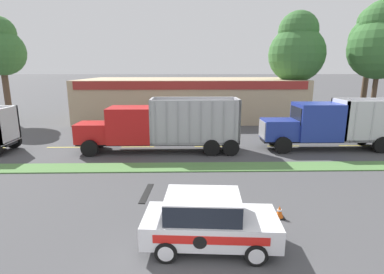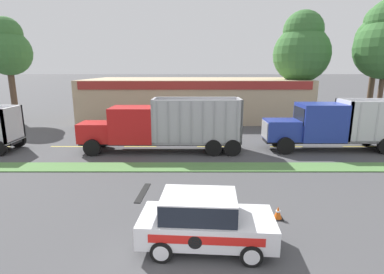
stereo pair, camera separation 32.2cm
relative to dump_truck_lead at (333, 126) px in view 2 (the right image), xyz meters
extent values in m
cube|color=#517F42|center=(-10.17, -3.99, -1.66)|extent=(120.00, 1.61, 0.06)
cube|color=yellow|center=(-19.11, 0.82, -1.69)|extent=(2.40, 0.14, 0.01)
cube|color=yellow|center=(-13.71, 0.82, -1.69)|extent=(2.40, 0.14, 0.01)
cube|color=yellow|center=(-8.31, 0.82, -1.69)|extent=(2.40, 0.14, 0.01)
cube|color=yellow|center=(-2.91, 0.82, -1.69)|extent=(2.40, 0.14, 0.01)
cube|color=yellow|center=(2.49, 0.82, -1.69)|extent=(2.40, 0.14, 0.01)
cube|color=black|center=(0.81, 0.00, -1.03)|extent=(11.13, 1.31, 0.18)
cube|color=#23389E|center=(-3.60, 0.00, -0.25)|extent=(2.30, 1.95, 1.39)
cube|color=#B7B7BC|center=(-4.78, 0.00, -0.25)|extent=(0.06, 1.67, 1.18)
cube|color=#23389E|center=(-0.96, 0.00, 0.32)|extent=(2.97, 2.38, 2.52)
cube|color=black|center=(-2.47, 0.00, 0.76)|extent=(0.04, 2.02, 1.14)
cylinder|color=silver|center=(0.62, -0.77, 1.08)|extent=(0.14, 0.14, 1.52)
cube|color=silver|center=(3.45, 0.00, -0.88)|extent=(5.85, 2.38, 0.12)
cube|color=silver|center=(0.60, 0.00, 0.48)|extent=(0.16, 2.38, 2.72)
cube|color=silver|center=(3.45, 1.11, 0.48)|extent=(5.85, 0.16, 2.72)
cube|color=#BCBCC1|center=(1.11, -1.21, 0.48)|extent=(0.10, 0.04, 2.58)
cube|color=#BCBCC1|center=(2.28, -1.21, 0.48)|extent=(0.10, 0.04, 2.58)
cylinder|color=black|center=(-3.60, -1.17, -1.12)|extent=(1.14, 0.30, 1.14)
cylinder|color=black|center=(-3.60, 1.17, -1.12)|extent=(1.14, 0.30, 1.14)
cylinder|color=black|center=(4.46, 1.17, -1.12)|extent=(1.14, 0.30, 1.14)
cylinder|color=black|center=(3.14, 1.17, -1.12)|extent=(1.14, 0.30, 1.14)
cube|color=silver|center=(-22.08, -0.46, 0.25)|extent=(0.16, 2.38, 2.31)
cylinder|color=black|center=(-22.60, 0.70, -1.15)|extent=(1.09, 0.30, 1.09)
cylinder|color=black|center=(-23.87, 0.70, -1.15)|extent=(1.09, 0.30, 1.09)
cube|color=black|center=(-12.08, -0.41, -1.06)|extent=(10.94, 1.31, 0.18)
cube|color=red|center=(-16.45, -0.41, -0.32)|extent=(2.18, 1.95, 1.30)
cube|color=#B7B7BC|center=(-17.58, -0.41, -0.32)|extent=(0.06, 1.67, 1.11)
cube|color=red|center=(-13.94, -0.41, 0.22)|extent=(2.84, 2.38, 2.36)
cube|color=black|center=(-15.38, -0.41, 0.63)|extent=(0.04, 2.02, 1.06)
cylinder|color=silver|center=(-12.42, -1.19, 1.02)|extent=(0.14, 0.14, 1.60)
cube|color=#ADADB2|center=(-9.56, -0.41, -0.91)|extent=(5.91, 2.38, 0.12)
cube|color=#ADADB2|center=(-12.44, -0.41, 0.54)|extent=(0.16, 2.38, 2.88)
cube|color=#ADADB2|center=(-6.69, -0.41, 0.54)|extent=(0.16, 2.38, 2.88)
cube|color=#ADADB2|center=(-9.56, -1.52, 0.54)|extent=(5.91, 0.16, 2.88)
cube|color=#ADADB2|center=(-9.56, 0.70, 0.54)|extent=(5.91, 0.16, 2.88)
cube|color=#99999E|center=(-12.15, -1.62, 0.54)|extent=(0.10, 0.04, 2.74)
cube|color=#99999E|center=(-11.41, -1.62, 0.54)|extent=(0.10, 0.04, 2.74)
cube|color=#99999E|center=(-10.67, -1.62, 0.54)|extent=(0.10, 0.04, 2.74)
cube|color=#99999E|center=(-9.93, -1.62, 0.54)|extent=(0.10, 0.04, 2.74)
cube|color=#99999E|center=(-9.19, -1.62, 0.54)|extent=(0.10, 0.04, 2.74)
cube|color=#99999E|center=(-8.46, -1.62, 0.54)|extent=(0.10, 0.04, 2.74)
cube|color=#99999E|center=(-7.72, -1.62, 0.54)|extent=(0.10, 0.04, 2.74)
cube|color=#99999E|center=(-6.98, -1.62, 0.54)|extent=(0.10, 0.04, 2.74)
cylinder|color=black|center=(-16.45, -1.58, -1.15)|extent=(1.09, 0.30, 1.09)
cylinder|color=black|center=(-16.45, 0.76, -1.15)|extent=(1.09, 0.30, 1.09)
cylinder|color=black|center=(-7.21, -1.58, -1.15)|extent=(1.09, 0.30, 1.09)
cylinder|color=black|center=(-7.21, 0.76, -1.15)|extent=(1.09, 0.30, 1.09)
cylinder|color=black|center=(-8.48, -1.58, -1.15)|extent=(1.09, 0.30, 1.09)
cylinder|color=black|center=(-8.48, 0.76, -1.15)|extent=(1.09, 0.30, 1.09)
cube|color=white|center=(-9.41, -11.87, -0.98)|extent=(4.37, 2.17, 0.75)
cube|color=black|center=(-9.67, -11.85, -0.28)|extent=(2.45, 1.81, 0.65)
cube|color=white|center=(-9.67, -11.85, 0.07)|extent=(2.45, 1.81, 0.04)
cube|color=black|center=(-11.43, -11.73, 0.11)|extent=(0.30, 1.51, 0.03)
cube|color=red|center=(-9.48, -12.81, -0.91)|extent=(3.39, 0.25, 0.26)
cylinder|color=black|center=(-9.80, -12.79, -0.98)|extent=(0.41, 0.04, 0.41)
cylinder|color=black|center=(-8.16, -12.86, -1.35)|extent=(0.69, 0.25, 0.68)
cylinder|color=silver|center=(-8.17, -12.96, -1.35)|extent=(0.47, 0.05, 0.47)
cylinder|color=black|center=(-8.04, -11.07, -1.35)|extent=(0.69, 0.25, 0.68)
cylinder|color=silver|center=(-8.03, -10.96, -1.35)|extent=(0.47, 0.05, 0.47)
cylinder|color=black|center=(-10.79, -12.67, -1.35)|extent=(0.69, 0.25, 0.68)
cylinder|color=silver|center=(-10.80, -12.78, -1.35)|extent=(0.47, 0.05, 0.47)
cylinder|color=black|center=(-10.66, -10.88, -1.35)|extent=(0.69, 0.25, 0.68)
cylinder|color=silver|center=(-10.66, -10.78, -1.35)|extent=(0.47, 0.05, 0.47)
cube|color=black|center=(-6.60, -10.05, -1.68)|extent=(0.40, 0.40, 0.03)
cone|color=#EA5B14|center=(-6.60, -10.05, -1.43)|extent=(0.31, 0.31, 0.47)
cylinder|color=white|center=(-6.60, -10.05, -1.38)|extent=(0.17, 0.17, 0.06)
cube|color=tan|center=(-9.59, 14.88, 0.54)|extent=(24.03, 12.00, 4.47)
cube|color=maroon|center=(-9.59, 8.83, 2.33)|extent=(22.83, 0.10, 0.80)
cylinder|color=brown|center=(8.65, 9.09, 1.26)|extent=(0.47, 0.47, 5.91)
cylinder|color=brown|center=(10.53, 13.90, 2.08)|extent=(0.62, 0.62, 7.54)
sphere|color=#386B33|center=(10.53, 13.90, 7.13)|extent=(4.66, 4.66, 4.66)
sphere|color=#386B33|center=(10.53, 13.90, 8.99)|extent=(3.26, 3.26, 3.26)
cylinder|color=brown|center=(-28.83, 11.37, 1.29)|extent=(0.62, 0.62, 5.96)
sphere|color=#386B33|center=(-28.83, 11.37, 5.55)|extent=(4.67, 4.67, 4.67)
sphere|color=#386B33|center=(-28.83, 11.37, 7.42)|extent=(3.27, 3.27, 3.27)
cylinder|color=brown|center=(1.61, 11.94, 1.04)|extent=(0.56, 0.56, 5.46)
sphere|color=#386B33|center=(1.61, 11.94, 5.38)|extent=(5.86, 5.86, 5.86)
sphere|color=#386B33|center=(1.61, 11.94, 7.72)|extent=(4.10, 4.10, 4.10)
camera|label=1|loc=(-10.20, -20.53, 3.94)|focal=28.00mm
camera|label=2|loc=(-9.88, -20.54, 3.94)|focal=28.00mm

